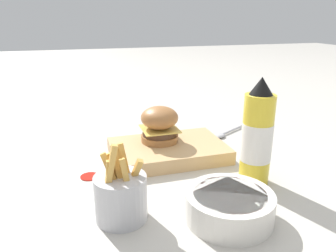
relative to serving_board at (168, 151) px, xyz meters
The scene contains 8 objects.
ground_plane 0.04m from the serving_board, 118.59° to the right, with size 6.00×6.00×0.00m, color #B7B2A8.
serving_board is the anchor object (origin of this frame).
burger 0.07m from the serving_board, 63.99° to the right, with size 0.10×0.10×0.09m.
ketchup_bottle 0.25m from the serving_board, 127.73° to the left, with size 0.07×0.07×0.23m.
fries_basket 0.29m from the serving_board, 56.05° to the left, with size 0.09×0.09×0.15m.
side_bowl 0.30m from the serving_board, 94.93° to the left, with size 0.16×0.16×0.05m.
spoon 0.24m from the serving_board, 153.73° to the right, with size 0.17×0.11×0.01m.
ketchup_puddle 0.21m from the serving_board, 15.34° to the left, with size 0.04×0.04×0.00m.
Camera 1 is at (0.24, 0.78, 0.35)m, focal length 35.00 mm.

